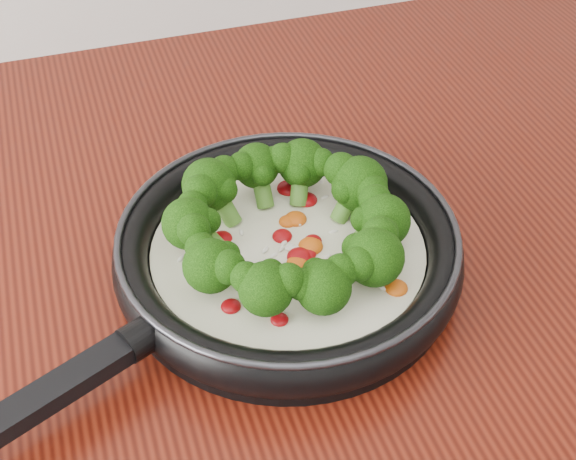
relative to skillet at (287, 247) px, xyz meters
name	(u,v)px	position (x,y,z in m)	size (l,w,h in m)	color
skillet	(287,247)	(0.00, 0.00, 0.00)	(0.48, 0.39, 0.09)	black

